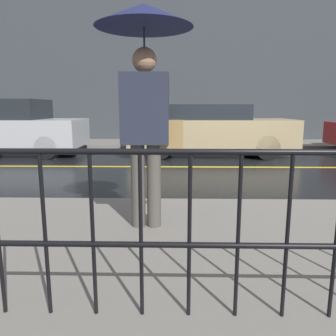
# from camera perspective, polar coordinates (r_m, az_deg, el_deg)

# --- Properties ---
(ground_plane) EXTENTS (80.00, 80.00, 0.00)m
(ground_plane) POSITION_cam_1_polar(r_m,az_deg,el_deg) (7.79, 11.44, 0.15)
(ground_plane) COLOR black
(sidewalk_near) EXTENTS (28.00, 2.83, 0.13)m
(sidewalk_near) POSITION_cam_1_polar(r_m,az_deg,el_deg) (3.54, 24.57, -12.35)
(sidewalk_near) COLOR slate
(sidewalk_near) RESTS_ON ground_plane
(sidewalk_far) EXTENTS (28.00, 2.18, 0.13)m
(sidewalk_far) POSITION_cam_1_polar(r_m,az_deg,el_deg) (11.93, 7.94, 4.16)
(sidewalk_far) COLOR slate
(sidewalk_far) RESTS_ON ground_plane
(lane_marking) EXTENTS (25.20, 0.12, 0.01)m
(lane_marking) POSITION_cam_1_polar(r_m,az_deg,el_deg) (7.79, 11.44, 0.18)
(lane_marking) COLOR gold
(lane_marking) RESTS_ON ground_plane
(building_storefront) EXTENTS (28.00, 0.30, 6.84)m
(building_storefront) POSITION_cam_1_polar(r_m,az_deg,el_deg) (13.24, 7.69, 19.37)
(building_storefront) COLOR #383D42
(building_storefront) RESTS_ON ground_plane
(pedestrian) EXTENTS (0.96, 0.96, 2.23)m
(pedestrian) POSITION_cam_1_polar(r_m,az_deg,el_deg) (3.38, -4.00, 17.35)
(pedestrian) COLOR #4C4742
(pedestrian) RESTS_ON sidewalk_near
(car_silver) EXTENTS (3.91, 1.76, 1.59)m
(car_silver) POSITION_cam_1_polar(r_m,az_deg,el_deg) (10.53, -25.39, 6.40)
(car_silver) COLOR #B2B5BA
(car_silver) RESTS_ON ground_plane
(car_tan) EXTENTS (4.60, 1.74, 1.45)m
(car_tan) POSITION_cam_1_polar(r_m,az_deg,el_deg) (9.47, 7.21, 6.73)
(car_tan) COLOR tan
(car_tan) RESTS_ON ground_plane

